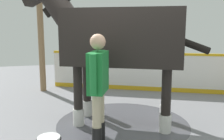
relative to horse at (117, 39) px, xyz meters
The scene contains 6 objects.
ground_plane 1.58m from the horse, ahead, with size 16.00×16.00×0.02m, color gray.
wet_patch 1.54m from the horse, 63.30° to the left, with size 2.41×2.41×0.00m, color #4C4C54.
barrier_wall 2.72m from the horse, 150.62° to the left, with size 2.27×4.39×1.06m.
roof_post_near 3.08m from the horse, 155.12° to the right, with size 0.16×0.16×2.94m, color olive.
horse is the anchor object (origin of this frame).
handler 1.12m from the horse, 32.32° to the right, with size 0.61×0.40×1.65m.
Camera 1 is at (3.93, -1.26, 1.74)m, focal length 40.35 mm.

